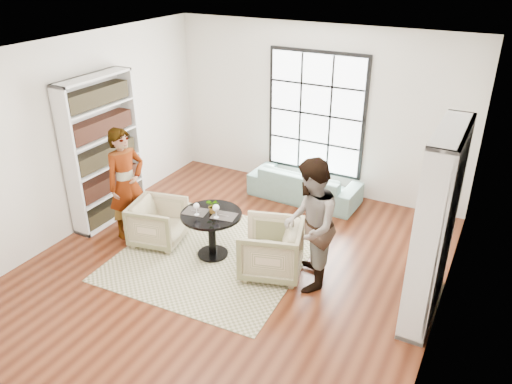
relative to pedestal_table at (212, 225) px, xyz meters
The scene contains 16 objects.
ground 0.67m from the pedestal_table, 14.19° to the right, with size 6.00×6.00×0.00m, color #602C16.
room_shell 0.96m from the pedestal_table, 45.70° to the left, with size 6.00×6.01×6.00m.
rug 0.51m from the pedestal_table, 65.56° to the right, with size 2.62×2.62×0.01m, color tan.
pedestal_table is the anchor object (origin of this frame).
sofa 2.40m from the pedestal_table, 78.49° to the left, with size 1.97×0.77×0.58m, color slate.
armchair_left 0.94m from the pedestal_table, behind, with size 0.74×0.76×0.69m, color #C2AD8B.
armchair_right 0.96m from the pedestal_table, ahead, with size 0.82×0.84×0.77m, color tan.
person_left 1.52m from the pedestal_table, behind, with size 0.64×0.42×1.76m, color gray.
person_right 1.55m from the pedestal_table, ahead, with size 0.88×0.69×1.81m, color gray.
placemat_left 0.30m from the pedestal_table, 164.28° to the right, with size 0.34×0.26×0.01m, color #2A2725.
placemat_right 0.28m from the pedestal_table, ahead, with size 0.34×0.26×0.01m, color #2A2725.
cutlery_left 0.31m from the pedestal_table, 164.28° to the right, with size 0.14×0.22×0.01m, color silver, non-canonical shape.
cutlery_right 0.29m from the pedestal_table, ahead, with size 0.14×0.22×0.01m, color silver, non-canonical shape.
wine_glass_left 0.39m from the pedestal_table, 139.36° to the right, with size 0.09×0.09×0.19m.
wine_glass_right 0.38m from the pedestal_table, 29.03° to the right, with size 0.10×0.10×0.21m.
flower_centerpiece 0.31m from the pedestal_table, 53.13° to the left, with size 0.20×0.17×0.22m, color gray.
Camera 1 is at (3.05, -5.11, 4.12)m, focal length 35.00 mm.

